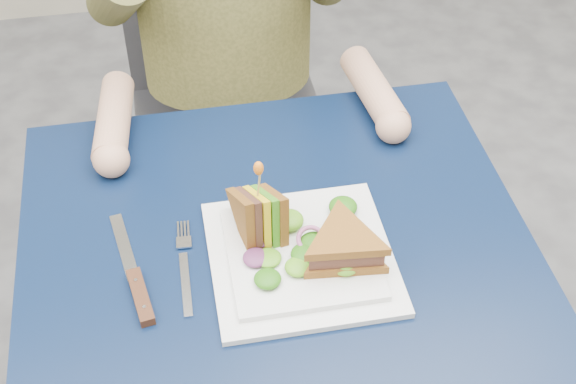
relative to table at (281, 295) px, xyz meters
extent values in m
cube|color=black|center=(0.00, 0.00, 0.06)|extent=(0.75, 0.75, 0.03)
cylinder|color=#595B5E|center=(-0.32, 0.32, -0.30)|extent=(0.04, 0.04, 0.70)
cylinder|color=#595B5E|center=(0.32, 0.32, -0.30)|extent=(0.04, 0.04, 0.70)
cube|color=#47474C|center=(0.00, 0.65, -0.20)|extent=(0.42, 0.40, 0.04)
cylinder|color=#47474C|center=(-0.18, 0.48, -0.44)|extent=(0.02, 0.02, 0.43)
cylinder|color=#47474C|center=(0.18, 0.48, -0.44)|extent=(0.02, 0.02, 0.43)
cylinder|color=#47474C|center=(-0.18, 0.82, -0.44)|extent=(0.02, 0.02, 0.43)
cylinder|color=#47474C|center=(0.18, 0.82, -0.44)|extent=(0.02, 0.02, 0.43)
cylinder|color=tan|center=(-0.23, 0.34, 0.11)|extent=(0.08, 0.20, 0.06)
sphere|color=tan|center=(-0.23, 0.24, 0.11)|extent=(0.06, 0.06, 0.06)
cylinder|color=tan|center=(0.23, 0.34, 0.11)|extent=(0.08, 0.20, 0.06)
sphere|color=tan|center=(0.23, 0.24, 0.11)|extent=(0.06, 0.06, 0.06)
cube|color=white|center=(0.03, 0.00, 0.08)|extent=(0.26, 0.26, 0.01)
cube|color=white|center=(0.03, 0.00, 0.09)|extent=(0.21, 0.21, 0.01)
cube|color=silver|center=(-0.14, -0.02, 0.08)|extent=(0.01, 0.12, 0.00)
cube|color=silver|center=(-0.13, 0.06, 0.08)|extent=(0.02, 0.02, 0.00)
cube|color=silver|center=(-0.14, 0.08, 0.08)|extent=(0.00, 0.03, 0.00)
cube|color=silver|center=(-0.14, 0.08, 0.08)|extent=(0.00, 0.03, 0.00)
cube|color=silver|center=(-0.13, 0.08, 0.08)|extent=(0.00, 0.03, 0.00)
cube|color=silver|center=(-0.13, 0.08, 0.08)|extent=(0.00, 0.03, 0.00)
cube|color=silver|center=(-0.22, 0.07, 0.08)|extent=(0.04, 0.14, 0.00)
cube|color=black|center=(-0.20, -0.04, 0.09)|extent=(0.04, 0.10, 0.01)
cylinder|color=silver|center=(-0.21, -0.01, 0.09)|extent=(0.01, 0.01, 0.00)
cylinder|color=silver|center=(-0.20, -0.06, 0.09)|extent=(0.01, 0.01, 0.00)
cylinder|color=tan|center=(-0.02, 0.04, 0.20)|extent=(0.01, 0.01, 0.06)
ellipsoid|color=orange|center=(-0.02, 0.04, 0.23)|extent=(0.01, 0.01, 0.02)
torus|color=#9E4C7A|center=(0.04, 0.00, 0.11)|extent=(0.04, 0.04, 0.02)
camera|label=1|loc=(-0.13, -0.75, 0.95)|focal=50.00mm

